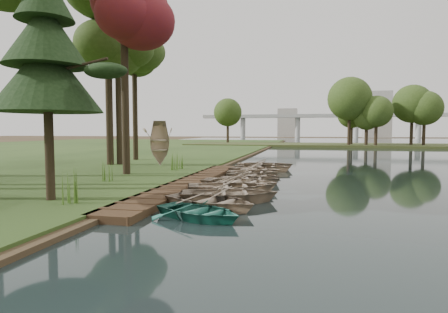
% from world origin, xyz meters
% --- Properties ---
extents(ground, '(300.00, 300.00, 0.00)m').
position_xyz_m(ground, '(0.00, 0.00, 0.00)').
color(ground, '#3D2F1D').
extents(boardwalk, '(1.60, 16.00, 0.30)m').
position_xyz_m(boardwalk, '(-1.60, 0.00, 0.15)').
color(boardwalk, '#372515').
rests_on(boardwalk, ground).
extents(peninsula, '(50.00, 14.00, 0.45)m').
position_xyz_m(peninsula, '(8.00, 50.00, 0.23)').
color(peninsula, '#363F1C').
rests_on(peninsula, ground).
extents(far_trees, '(45.60, 5.60, 8.80)m').
position_xyz_m(far_trees, '(4.67, 50.00, 6.43)').
color(far_trees, black).
rests_on(far_trees, peninsula).
extents(bridge, '(95.90, 4.00, 8.60)m').
position_xyz_m(bridge, '(12.31, 120.00, 7.08)').
color(bridge, '#A5A5A0').
rests_on(bridge, ground).
extents(building_a, '(10.00, 8.00, 18.00)m').
position_xyz_m(building_a, '(30.00, 140.00, 9.00)').
color(building_a, '#A5A5A0').
rests_on(building_a, ground).
extents(building_b, '(8.00, 8.00, 12.00)m').
position_xyz_m(building_b, '(-5.00, 145.00, 6.00)').
color(building_b, '#A5A5A0').
rests_on(building_b, ground).
extents(rowboat_0, '(3.65, 3.23, 0.63)m').
position_xyz_m(rowboat_0, '(0.89, -6.71, 0.36)').
color(rowboat_0, '#276C5B').
rests_on(rowboat_0, water).
extents(rowboat_1, '(4.21, 3.66, 0.73)m').
position_xyz_m(rowboat_1, '(0.85, -5.20, 0.41)').
color(rowboat_1, tan).
rests_on(rowboat_1, water).
extents(rowboat_2, '(4.31, 3.53, 0.78)m').
position_xyz_m(rowboat_2, '(1.24, -3.78, 0.44)').
color(rowboat_2, tan).
rests_on(rowboat_2, water).
extents(rowboat_3, '(4.39, 3.68, 0.78)m').
position_xyz_m(rowboat_3, '(0.93, -1.94, 0.44)').
color(rowboat_3, tan).
rests_on(rowboat_3, water).
extents(rowboat_4, '(4.04, 3.16, 0.76)m').
position_xyz_m(rowboat_4, '(1.01, -0.47, 0.43)').
color(rowboat_4, tan).
rests_on(rowboat_4, water).
extents(rowboat_5, '(3.23, 2.39, 0.64)m').
position_xyz_m(rowboat_5, '(1.22, 1.25, 0.37)').
color(rowboat_5, tan).
rests_on(rowboat_5, water).
extents(rowboat_6, '(3.76, 3.26, 0.65)m').
position_xyz_m(rowboat_6, '(1.22, 2.67, 0.38)').
color(rowboat_6, tan).
rests_on(rowboat_6, water).
extents(rowboat_7, '(3.13, 2.26, 0.64)m').
position_xyz_m(rowboat_7, '(0.94, 4.30, 0.37)').
color(rowboat_7, tan).
rests_on(rowboat_7, water).
extents(rowboat_8, '(3.89, 3.18, 0.70)m').
position_xyz_m(rowboat_8, '(0.89, 5.63, 0.40)').
color(rowboat_8, tan).
rests_on(rowboat_8, water).
extents(rowboat_9, '(3.81, 2.81, 0.76)m').
position_xyz_m(rowboat_9, '(1.22, 7.20, 0.43)').
color(rowboat_9, tan).
rests_on(rowboat_9, water).
extents(rowboat_10, '(4.24, 3.25, 0.82)m').
position_xyz_m(rowboat_10, '(1.16, 8.48, 0.46)').
color(rowboat_10, tan).
rests_on(rowboat_10, water).
extents(stored_rowboat, '(3.87, 3.85, 0.66)m').
position_xyz_m(stored_rowboat, '(-6.24, 7.20, 0.63)').
color(stored_rowboat, tan).
rests_on(stored_rowboat, bank).
extents(tree_2, '(3.69, 3.69, 10.62)m').
position_xyz_m(tree_2, '(-6.03, 1.89, 9.19)').
color(tree_2, black).
rests_on(tree_2, bank).
extents(tree_4, '(4.36, 4.36, 10.60)m').
position_xyz_m(tree_4, '(-9.50, 7.49, 8.95)').
color(tree_4, black).
rests_on(tree_4, bank).
extents(tree_6, '(4.10, 4.10, 10.94)m').
position_xyz_m(tree_6, '(-10.29, 11.75, 9.37)').
color(tree_6, black).
rests_on(tree_6, bank).
extents(pine_tree, '(3.80, 3.80, 8.25)m').
position_xyz_m(pine_tree, '(-4.89, -6.07, 5.49)').
color(pine_tree, black).
rests_on(pine_tree, bank).
extents(reeds_0, '(0.60, 0.60, 1.15)m').
position_xyz_m(reeds_0, '(-3.79, -6.64, 0.87)').
color(reeds_0, '#3F661E').
rests_on(reeds_0, bank).
extents(reeds_1, '(0.60, 0.60, 1.02)m').
position_xyz_m(reeds_1, '(-5.55, -1.05, 0.81)').
color(reeds_1, '#3F661E').
rests_on(reeds_1, bank).
extents(reeds_2, '(0.60, 0.60, 0.85)m').
position_xyz_m(reeds_2, '(-4.16, 5.39, 0.73)').
color(reeds_2, '#3F661E').
rests_on(reeds_2, bank).
extents(reeds_3, '(0.60, 0.60, 1.12)m').
position_xyz_m(reeds_3, '(-4.08, 4.57, 0.86)').
color(reeds_3, '#3F661E').
rests_on(reeds_3, bank).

